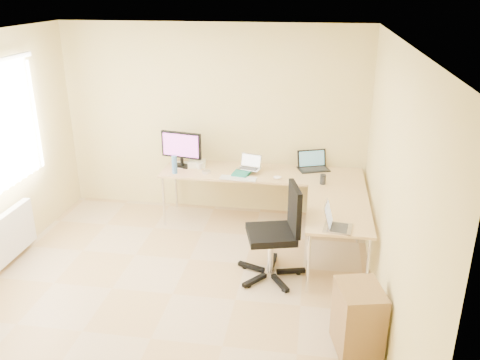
% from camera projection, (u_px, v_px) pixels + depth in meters
% --- Properties ---
extents(floor, '(4.50, 4.50, 0.00)m').
position_uv_depth(floor, '(173.00, 294.00, 5.26)').
color(floor, tan).
rests_on(floor, ground).
extents(ceiling, '(4.50, 4.50, 0.00)m').
position_uv_depth(ceiling, '(158.00, 40.00, 4.30)').
color(ceiling, white).
rests_on(ceiling, ground).
extents(wall_back, '(4.50, 0.00, 4.50)m').
position_uv_depth(wall_back, '(213.00, 120.00, 6.85)').
color(wall_back, beige).
rests_on(wall_back, ground).
extents(wall_front, '(4.50, 0.00, 4.50)m').
position_uv_depth(wall_front, '(46.00, 329.00, 2.71)').
color(wall_front, beige).
rests_on(wall_front, ground).
extents(wall_right, '(0.00, 4.50, 4.50)m').
position_uv_depth(wall_right, '(391.00, 193.00, 4.48)').
color(wall_right, beige).
rests_on(wall_right, ground).
extents(desk_main, '(2.65, 0.70, 0.73)m').
position_uv_depth(desk_main, '(261.00, 197.00, 6.72)').
color(desk_main, tan).
rests_on(desk_main, ground).
extents(desk_return, '(0.70, 1.30, 0.73)m').
position_uv_depth(desk_return, '(336.00, 237.00, 5.66)').
color(desk_return, tan).
rests_on(desk_return, ground).
extents(monitor, '(0.60, 0.29, 0.49)m').
position_uv_depth(monitor, '(181.00, 149.00, 6.70)').
color(monitor, black).
rests_on(monitor, desk_main).
extents(book_stack, '(0.24, 0.30, 0.05)m').
position_uv_depth(book_stack, '(241.00, 173.00, 6.48)').
color(book_stack, '#146657').
rests_on(book_stack, desk_main).
extents(laptop_center, '(0.34, 0.29, 0.19)m').
position_uv_depth(laptop_center, '(249.00, 162.00, 6.53)').
color(laptop_center, '#BEBEBE').
rests_on(laptop_center, desk_main).
extents(laptop_black, '(0.47, 0.41, 0.25)m').
position_uv_depth(laptop_black, '(314.00, 161.00, 6.63)').
color(laptop_black, black).
rests_on(laptop_black, desk_main).
extents(keyboard, '(0.47, 0.15, 0.02)m').
position_uv_depth(keyboard, '(238.00, 178.00, 6.35)').
color(keyboard, silver).
rests_on(keyboard, desk_main).
extents(mouse, '(0.13, 0.10, 0.04)m').
position_uv_depth(mouse, '(278.00, 177.00, 6.35)').
color(mouse, white).
rests_on(mouse, desk_main).
extents(mug, '(0.12, 0.12, 0.09)m').
position_uv_depth(mug, '(199.00, 165.00, 6.69)').
color(mug, white).
rests_on(mug, desk_main).
extents(cd_stack, '(0.14, 0.14, 0.03)m').
position_uv_depth(cd_stack, '(207.00, 172.00, 6.55)').
color(cd_stack, silver).
rests_on(cd_stack, desk_main).
extents(water_bottle, '(0.07, 0.07, 0.24)m').
position_uv_depth(water_bottle, '(174.00, 165.00, 6.50)').
color(water_bottle, teal).
rests_on(water_bottle, desk_main).
extents(papers, '(0.23, 0.31, 0.01)m').
position_uv_depth(papers, '(181.00, 165.00, 6.85)').
color(papers, white).
rests_on(papers, desk_main).
extents(white_box, '(0.25, 0.20, 0.08)m').
position_uv_depth(white_box, '(197.00, 164.00, 6.77)').
color(white_box, beige).
rests_on(white_box, desk_main).
extents(desk_fan, '(0.27, 0.27, 0.27)m').
position_uv_depth(desk_fan, '(195.00, 154.00, 6.86)').
color(desk_fan, silver).
rests_on(desk_fan, desk_main).
extents(black_cup, '(0.08, 0.08, 0.12)m').
position_uv_depth(black_cup, '(323.00, 179.00, 6.17)').
color(black_cup, black).
rests_on(black_cup, desk_main).
extents(laptop_return, '(0.36, 0.30, 0.22)m').
position_uv_depth(laptop_return, '(339.00, 219.00, 5.02)').
color(laptop_return, '#B0ADC3').
rests_on(laptop_return, desk_return).
extents(office_chair, '(0.80, 0.80, 1.09)m').
position_uv_depth(office_chair, '(271.00, 236.00, 5.40)').
color(office_chair, black).
rests_on(office_chair, ground).
extents(cabinet, '(0.45, 0.52, 0.62)m').
position_uv_depth(cabinet, '(358.00, 319.00, 4.29)').
color(cabinet, brown).
rests_on(cabinet, ground).
extents(radiator, '(0.09, 0.80, 0.55)m').
position_uv_depth(radiator, '(12.00, 233.00, 5.79)').
color(radiator, white).
rests_on(radiator, ground).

